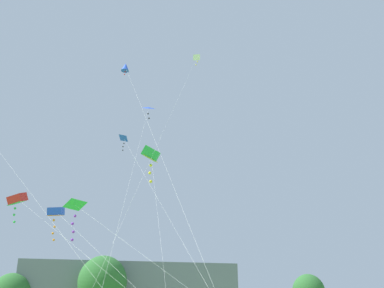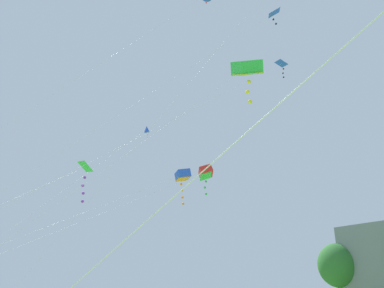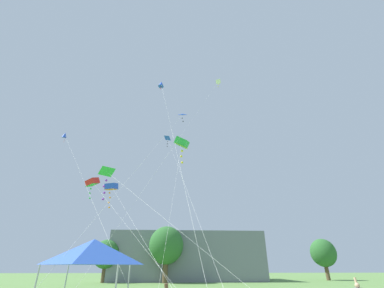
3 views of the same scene
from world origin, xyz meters
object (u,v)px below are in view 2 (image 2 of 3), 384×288
Objects in this scene: kite_green_box_2 at (247,69)px; kite_blue_delta_3 at (271,14)px; kite_blue_diamond_5 at (146,130)px; kite_red_box_0 at (206,173)px; kite_green_delta_8 at (86,169)px; kite_blue_box_9 at (183,176)px; kite_blue_delta_1 at (279,65)px.

kite_blue_delta_3 is (0.02, 2.53, 5.21)m from kite_green_box_2.
kite_green_box_2 is 12.28m from kite_blue_diamond_5.
kite_red_box_0 reaches higher than kite_green_delta_8.
kite_red_box_0 is 1.08× the size of kite_blue_delta_3.
kite_green_delta_8 is at bearing -44.82° from kite_blue_diamond_5.
kite_blue_box_9 is at bearing 4.45° from kite_blue_diamond_5.
kite_green_box_2 reaches higher than kite_blue_box_9.
kite_red_box_0 is 0.96× the size of kite_blue_delta_1.
kite_red_box_0 is 11.43m from kite_green_box_2.
kite_blue_box_9 is (-6.84, -0.36, -5.18)m from kite_green_box_2.
kite_blue_diamond_5 is at bearing -175.55° from kite_blue_box_9.
kite_blue_delta_3 reaches higher than kite_green_box_2.
kite_blue_delta_3 reaches higher than kite_green_delta_8.
kite_green_box_2 is at bearing 54.38° from kite_green_delta_8.
kite_green_delta_8 is (-5.44, -10.10, -11.42)m from kite_blue_delta_3.
kite_green_box_2 is (1.77, -4.84, -2.87)m from kite_blue_delta_1.
kite_blue_diamond_5 is 7.60m from kite_blue_box_9.
kite_blue_delta_1 is 2.00× the size of kite_green_delta_8.
kite_red_box_0 is 6.28m from kite_blue_diamond_5.
kite_blue_diamond_5 is 0.80× the size of kite_blue_box_9.
kite_blue_diamond_5 is at bearing -164.92° from kite_blue_delta_3.
kite_green_box_2 is at bearing -69.92° from kite_blue_delta_1.
kite_blue_box_9 is (-5.07, -5.20, -8.05)m from kite_blue_delta_1.
kite_green_box_2 is (10.17, -3.92, 3.46)m from kite_red_box_0.
kite_blue_diamond_5 is at bearing -176.37° from kite_green_box_2.
kite_blue_delta_1 is at bearing 110.08° from kite_green_box_2.
kite_blue_diamond_5 is at bearing -151.81° from kite_blue_delta_1.
kite_red_box_0 is 5.68m from kite_blue_box_9.
kite_blue_delta_1 reaches higher than kite_blue_diamond_5.
kite_blue_delta_1 is at bearing 6.29° from kite_red_box_0.
kite_green_box_2 reaches higher than kite_green_delta_8.
kite_blue_delta_3 is at bearing -7.75° from kite_red_box_0.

